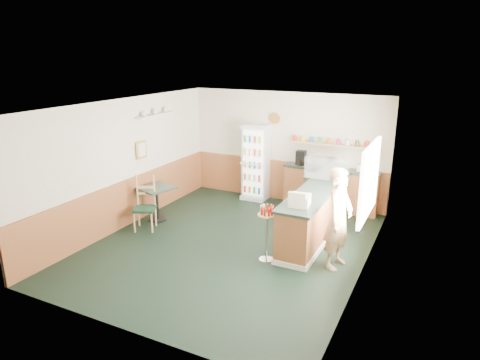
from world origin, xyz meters
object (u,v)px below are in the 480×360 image
Objects in this scene: condiment_stand at (267,224)px; cafe_table at (156,197)px; drinks_fridge at (256,162)px; shopkeeper at (339,219)px; cash_register at (300,200)px; display_case at (327,168)px; cafe_chair at (147,201)px.

cafe_table is (-2.92, 0.70, -0.16)m from condiment_stand.
drinks_fridge is 3.85m from shopkeeper.
cash_register is 0.73m from shopkeeper.
drinks_fridge is 2.27m from display_case.
drinks_fridge reaches higher than shopkeeper.
drinks_fridge is at bearing 156.08° from display_case.
display_case is 3.75m from cafe_table.
cafe_chair is at bearing 174.85° from condiment_stand.
shopkeeper is 2.04× the size of cafe_table.
cafe_chair is (-2.84, 0.26, -0.10)m from condiment_stand.
cafe_table is (-3.40, -1.42, -0.72)m from display_case.
shopkeeper is 1.56× the size of cafe_chair.
cafe_table is at bearing 166.59° from condiment_stand.
drinks_fridge is 2.72m from cafe_table.
drinks_fridge is 2.15× the size of display_case.
display_case reaches higher than condiment_stand.
shopkeeper is 1.24m from condiment_stand.
cash_register is 0.35× the size of condiment_stand.
drinks_fridge is at bearing 117.51° from condiment_stand.
cash_register reaches higher than cafe_chair.
cafe_table is (-1.35, -2.33, -0.40)m from drinks_fridge.
cafe_chair reaches higher than condiment_stand.
shopkeeper is at bearing -6.77° from cash_register.
drinks_fridge is 3.42m from condiment_stand.
drinks_fridge reaches higher than cafe_table.
drinks_fridge is 1.66× the size of cafe_chair.
display_case is at bearing 22.65° from cafe_table.
cash_register is 0.20× the size of shopkeeper.
shopkeeper is at bearing -23.32° from cafe_chair.
cafe_chair is (-4.01, -0.08, -0.29)m from shopkeeper.
cafe_chair is at bearing -114.45° from drinks_fridge.
condiment_stand is at bearing -29.60° from cafe_chair.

